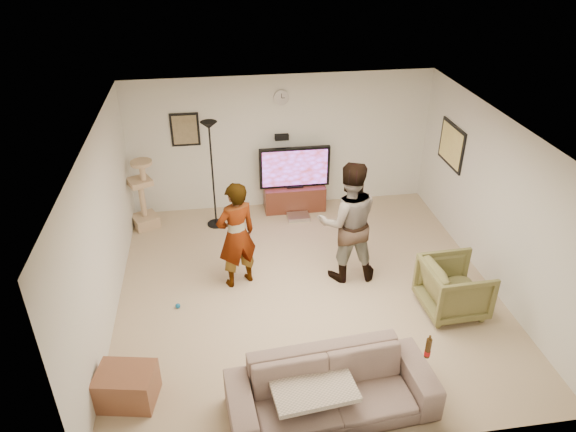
{
  "coord_description": "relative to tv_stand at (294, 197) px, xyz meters",
  "views": [
    {
      "loc": [
        -1.21,
        -6.23,
        4.9
      ],
      "look_at": [
        -0.26,
        0.2,
        1.17
      ],
      "focal_mm": 33.13,
      "sensor_mm": 36.0,
      "label": 1
    }
  ],
  "objects": [
    {
      "name": "floor",
      "position": [
        -0.21,
        -2.5,
        -0.24
      ],
      "size": [
        5.5,
        5.5,
        0.02
      ],
      "primitive_type": "cube",
      "color": "tan",
      "rests_on": "ground"
    },
    {
      "name": "ceiling",
      "position": [
        -0.21,
        -2.5,
        2.28
      ],
      "size": [
        5.5,
        5.5,
        0.02
      ],
      "primitive_type": "cube",
      "color": "white",
      "rests_on": "wall_back"
    },
    {
      "name": "wall_back",
      "position": [
        -0.21,
        0.25,
        1.02
      ],
      "size": [
        5.5,
        0.04,
        2.5
      ],
      "primitive_type": "cube",
      "color": "silver",
      "rests_on": "floor"
    },
    {
      "name": "wall_front",
      "position": [
        -0.21,
        -5.25,
        1.02
      ],
      "size": [
        5.5,
        0.04,
        2.5
      ],
      "primitive_type": "cube",
      "color": "silver",
      "rests_on": "floor"
    },
    {
      "name": "wall_left",
      "position": [
        -2.96,
        -2.5,
        1.02
      ],
      "size": [
        0.04,
        5.5,
        2.5
      ],
      "primitive_type": "cube",
      "color": "silver",
      "rests_on": "floor"
    },
    {
      "name": "wall_right",
      "position": [
        2.54,
        -2.5,
        1.02
      ],
      "size": [
        0.04,
        5.5,
        2.5
      ],
      "primitive_type": "cube",
      "color": "silver",
      "rests_on": "floor"
    },
    {
      "name": "wall_clock",
      "position": [
        -0.21,
        0.22,
        1.87
      ],
      "size": [
        0.26,
        0.04,
        0.26
      ],
      "primitive_type": "cylinder",
      "rotation": [
        1.57,
        0.0,
        0.0
      ],
      "color": "silver",
      "rests_on": "wall_back"
    },
    {
      "name": "wall_speaker",
      "position": [
        -0.21,
        0.19,
        1.15
      ],
      "size": [
        0.25,
        0.1,
        0.1
      ],
      "primitive_type": "cube",
      "color": "black",
      "rests_on": "wall_back"
    },
    {
      "name": "picture_back",
      "position": [
        -1.91,
        0.23,
        1.37
      ],
      "size": [
        0.42,
        0.03,
        0.52
      ],
      "primitive_type": "cube",
      "color": "#77684A",
      "rests_on": "wall_back"
    },
    {
      "name": "picture_right",
      "position": [
        2.52,
        -0.9,
        1.27
      ],
      "size": [
        0.03,
        0.78,
        0.62
      ],
      "primitive_type": "cube",
      "color": "#E9CB70",
      "rests_on": "wall_right"
    },
    {
      "name": "tv_stand",
      "position": [
        0.0,
        0.0,
        0.0
      ],
      "size": [
        1.13,
        0.45,
        0.47
      ],
      "primitive_type": "cube",
      "color": "#4B2317",
      "rests_on": "floor"
    },
    {
      "name": "console_box",
      "position": [
        0.01,
        -0.4,
        -0.2
      ],
      "size": [
        0.4,
        0.3,
        0.07
      ],
      "primitive_type": "cube",
      "color": "silver",
      "rests_on": "floor"
    },
    {
      "name": "tv",
      "position": [
        0.0,
        0.0,
        0.62
      ],
      "size": [
        1.3,
        0.08,
        0.77
      ],
      "primitive_type": "cube",
      "color": "black",
      "rests_on": "tv_stand"
    },
    {
      "name": "tv_screen",
      "position": [
        0.0,
        -0.04,
        0.62
      ],
      "size": [
        1.19,
        0.01,
        0.68
      ],
      "primitive_type": "cube",
      "color": "#984DED",
      "rests_on": "tv"
    },
    {
      "name": "floor_lamp",
      "position": [
        -1.49,
        -0.38,
        0.73
      ],
      "size": [
        0.32,
        0.32,
        1.94
      ],
      "primitive_type": "cylinder",
      "color": "black",
      "rests_on": "floor"
    },
    {
      "name": "cat_tree",
      "position": [
        -2.74,
        -0.24,
        0.41
      ],
      "size": [
        0.55,
        0.55,
        1.29
      ],
      "primitive_type": "cube",
      "rotation": [
        0.0,
        0.0,
        0.43
      ],
      "color": "tan",
      "rests_on": "floor"
    },
    {
      "name": "person_left",
      "position": [
        -1.2,
        -2.17,
        0.6
      ],
      "size": [
        0.72,
        0.62,
        1.68
      ],
      "primitive_type": "imported",
      "rotation": [
        0.0,
        0.0,
        3.56
      ],
      "color": "gray",
      "rests_on": "floor"
    },
    {
      "name": "person_right",
      "position": [
        0.44,
        -2.22,
        0.71
      ],
      "size": [
        0.95,
        0.76,
        1.9
      ],
      "primitive_type": "imported",
      "rotation": [
        0.0,
        0.0,
        3.1
      ],
      "color": "#2B4F76",
      "rests_on": "floor"
    },
    {
      "name": "sofa",
      "position": [
        -0.34,
        -4.72,
        0.1
      ],
      "size": [
        2.35,
        1.08,
        0.67
      ],
      "primitive_type": "imported",
      "rotation": [
        0.0,
        0.0,
        0.08
      ],
      "color": "#78635B",
      "rests_on": "floor"
    },
    {
      "name": "throw_blanket",
      "position": [
        -0.56,
        -4.72,
        0.22
      ],
      "size": [
        0.97,
        0.8,
        0.06
      ],
      "primitive_type": "cube",
      "rotation": [
        0.0,
        0.0,
        0.11
      ],
      "color": "beige",
      "rests_on": "sofa"
    },
    {
      "name": "beer_bottle",
      "position": [
        0.71,
        -4.72,
        0.56
      ],
      "size": [
        0.06,
        0.06,
        0.25
      ],
      "primitive_type": "cylinder",
      "color": "#39240D",
      "rests_on": "sofa"
    },
    {
      "name": "armchair",
      "position": [
        1.72,
        -3.25,
        0.15
      ],
      "size": [
        0.88,
        0.86,
        0.77
      ],
      "primitive_type": "imported",
      "rotation": [
        0.0,
        0.0,
        1.61
      ],
      "color": "brown",
      "rests_on": "floor"
    },
    {
      "name": "side_table",
      "position": [
        -2.61,
        -4.23,
        -0.02
      ],
      "size": [
        0.73,
        0.6,
        0.43
      ],
      "primitive_type": "cube",
      "rotation": [
        0.0,
        0.0,
        -0.19
      ],
      "color": "brown",
      "rests_on": "floor"
    },
    {
      "name": "toy_ball",
      "position": [
        -2.1,
        -2.65,
        -0.2
      ],
      "size": [
        0.07,
        0.07,
        0.07
      ],
      "primitive_type": "sphere",
      "color": "#115C90",
      "rests_on": "floor"
    }
  ]
}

